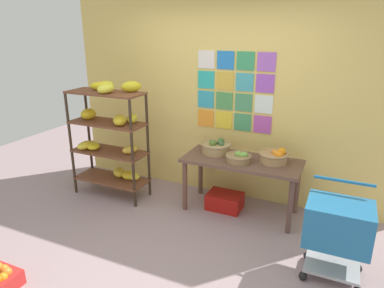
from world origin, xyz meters
name	(u,v)px	position (x,y,z in m)	size (l,w,h in m)	color
ground	(166,255)	(0.00, 0.00, 0.00)	(9.22, 9.22, 0.00)	gray
back_wall_with_art	(224,91)	(0.00, 1.64, 1.44)	(4.43, 0.07, 2.87)	#E4C565
banana_shelf_unit	(110,132)	(-1.34, 0.94, 0.90)	(1.03, 0.49, 1.58)	#35271A
display_table	(241,167)	(0.42, 1.19, 0.60)	(1.42, 0.62, 0.70)	brown
fruit_basket_right	(274,156)	(0.79, 1.26, 0.78)	(0.35, 0.35, 0.19)	tan
fruit_basket_back_right	(239,158)	(0.40, 1.10, 0.75)	(0.31, 0.31, 0.14)	#92744B
fruit_basket_left	(217,147)	(0.05, 1.29, 0.78)	(0.38, 0.38, 0.19)	tan
produce_crate_under_table	(225,201)	(0.22, 1.17, 0.10)	(0.44, 0.31, 0.21)	#A91510
shopping_cart	(338,227)	(1.56, 0.37, 0.53)	(0.56, 0.47, 0.89)	black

